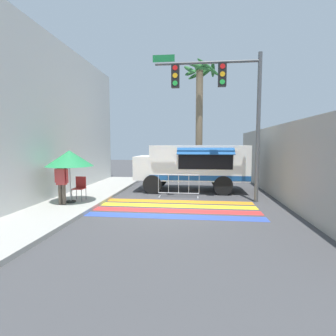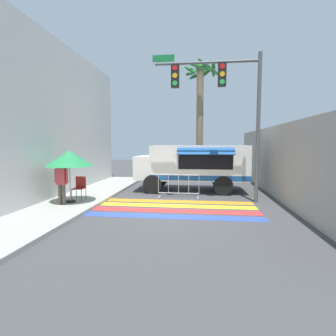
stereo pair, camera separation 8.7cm
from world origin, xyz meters
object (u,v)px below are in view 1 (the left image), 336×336
at_px(traffic_signal_pole, 223,95).
at_px(palm_tree, 200,105).
at_px(patio_umbrella, 69,158).
at_px(barricade_front, 179,186).
at_px(folding_chair, 80,186).
at_px(food_truck, 191,164).
at_px(vendor_person, 62,181).

xyz_separation_m(traffic_signal_pole, palm_tree, (-0.92, 6.00, 0.50)).
relative_size(patio_umbrella, palm_tree, 0.27).
bearing_deg(patio_umbrella, barricade_front, 27.58).
distance_m(traffic_signal_pole, folding_chair, 6.82).
xyz_separation_m(food_truck, folding_chair, (-4.32, -3.41, -0.69)).
bearing_deg(folding_chair, patio_umbrella, -110.18).
bearing_deg(palm_tree, barricade_front, -99.65).
bearing_deg(vendor_person, food_truck, 26.49).
height_order(food_truck, traffic_signal_pole, traffic_signal_pole).
xyz_separation_m(traffic_signal_pole, barricade_front, (-1.83, 0.61, -3.83)).
bearing_deg(patio_umbrella, palm_tree, 56.66).
xyz_separation_m(patio_umbrella, palm_tree, (4.92, 7.48, 3.01)).
relative_size(food_truck, palm_tree, 0.74).
xyz_separation_m(food_truck, barricade_front, (-0.48, -1.76, -0.89)).
height_order(food_truck, folding_chair, food_truck).
height_order(traffic_signal_pole, folding_chair, traffic_signal_pole).
bearing_deg(folding_chair, food_truck, 38.62).
distance_m(food_truck, palm_tree, 5.02).
height_order(folding_chair, palm_tree, palm_tree).
relative_size(traffic_signal_pole, patio_umbrella, 2.99).
relative_size(food_truck, traffic_signal_pole, 0.93).
height_order(vendor_person, barricade_front, vendor_person).
distance_m(vendor_person, palm_tree, 10.10).
distance_m(patio_umbrella, vendor_person, 0.90).
relative_size(traffic_signal_pole, barricade_front, 3.25).
relative_size(traffic_signal_pole, folding_chair, 6.37).
bearing_deg(barricade_front, vendor_person, -149.00).
relative_size(traffic_signal_pole, palm_tree, 0.80).
distance_m(food_truck, folding_chair, 5.55).
bearing_deg(traffic_signal_pole, palm_tree, 98.70).
relative_size(patio_umbrella, barricade_front, 1.09).
bearing_deg(palm_tree, vendor_person, -122.69).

